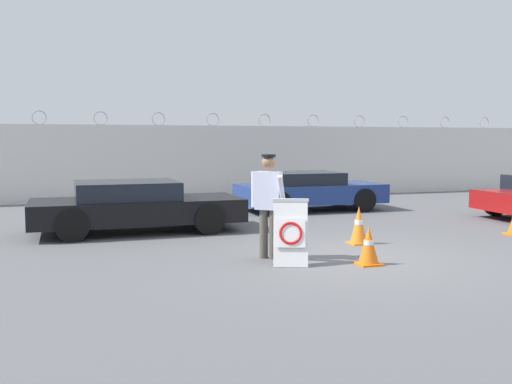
% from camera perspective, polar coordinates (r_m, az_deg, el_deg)
% --- Properties ---
extents(ground_plane, '(90.00, 90.00, 0.00)m').
position_cam_1_polar(ground_plane, '(10.41, 9.94, -6.49)').
color(ground_plane, '#5B5B5E').
extents(perimeter_wall, '(36.00, 0.30, 3.08)m').
position_cam_1_polar(perimeter_wall, '(20.75, -4.32, 3.01)').
color(perimeter_wall, silver).
rests_on(perimeter_wall, ground_plane).
extents(barricade_sign, '(0.79, 0.90, 1.11)m').
position_cam_1_polar(barricade_sign, '(9.70, 3.46, -3.96)').
color(barricade_sign, white).
rests_on(barricade_sign, ground_plane).
extents(security_guard, '(0.57, 0.64, 1.85)m').
position_cam_1_polar(security_guard, '(10.05, 1.25, -0.79)').
color(security_guard, '#514C42').
rests_on(security_guard, ground_plane).
extents(traffic_cone_near, '(0.40, 0.40, 0.77)m').
position_cam_1_polar(traffic_cone_near, '(11.74, 10.24, -3.28)').
color(traffic_cone_near, orange).
rests_on(traffic_cone_near, ground_plane).
extents(traffic_cone_mid, '(0.40, 0.40, 0.65)m').
position_cam_1_polar(traffic_cone_mid, '(9.83, 11.20, -5.28)').
color(traffic_cone_mid, orange).
rests_on(traffic_cone_mid, ground_plane).
extents(parked_car_front_coupe, '(4.74, 2.12, 1.17)m').
position_cam_1_polar(parked_car_front_coupe, '(13.32, -11.98, -1.35)').
color(parked_car_front_coupe, black).
rests_on(parked_car_front_coupe, ground_plane).
extents(parked_car_rear_sedan, '(4.33, 2.07, 1.15)m').
position_cam_1_polar(parked_car_rear_sedan, '(17.19, 5.28, 0.17)').
color(parked_car_rear_sedan, black).
rests_on(parked_car_rear_sedan, ground_plane).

